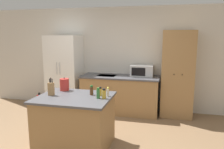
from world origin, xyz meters
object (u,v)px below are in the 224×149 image
spice_bottle_short_red (92,90)px  spice_bottle_amber_oil (108,92)px  kettle (64,84)px  fire_extinguisher (40,101)px  microwave (142,71)px  spice_bottle_pale_salt (104,94)px  knife_block (51,89)px  spice_bottle_green_herb (98,93)px  spice_bottle_tall_dark (100,92)px  refrigerator (65,72)px  pantry_cabinet (177,74)px

spice_bottle_short_red → spice_bottle_amber_oil: bearing=-3.7°
kettle → fire_extinguisher: kettle is taller
microwave → spice_bottle_pale_salt: size_ratio=3.19×
knife_block → spice_bottle_short_red: 0.69m
spice_bottle_green_herb → fire_extinguisher: (-2.18, 1.72, -0.79)m
spice_bottle_tall_dark → spice_bottle_short_red: spice_bottle_short_red is taller
spice_bottle_pale_salt → refrigerator: bearing=130.4°
spice_bottle_pale_salt → fire_extinguisher: 2.95m
knife_block → spice_bottle_short_red: bearing=15.2°
microwave → spice_bottle_pale_salt: (-0.40, -1.98, -0.09)m
spice_bottle_amber_oil → spice_bottle_green_herb: (-0.12, -0.15, 0.01)m
spice_bottle_amber_oil → spice_bottle_pale_salt: (-0.03, -0.14, 0.01)m
knife_block → spice_bottle_amber_oil: (0.96, 0.16, -0.04)m
refrigerator → pantry_cabinet: 2.82m
pantry_cabinet → spice_bottle_green_herb: (-1.32, -1.94, -0.04)m
spice_bottle_tall_dark → fire_extinguisher: size_ratio=0.38×
spice_bottle_amber_oil → fire_extinguisher: spice_bottle_amber_oil is taller
spice_bottle_green_herb → kettle: size_ratio=0.71×
spice_bottle_tall_dark → spice_bottle_pale_salt: size_ratio=0.89×
pantry_cabinet → kettle: 2.62m
pantry_cabinet → spice_bottle_amber_oil: 2.16m
spice_bottle_short_red → spice_bottle_amber_oil: spice_bottle_short_red is taller
kettle → pantry_cabinet: bearing=37.4°
spice_bottle_amber_oil → fire_extinguisher: (-2.30, 1.57, -0.78)m
refrigerator → spice_bottle_green_herb: 2.41m
spice_bottle_tall_dark → spice_bottle_pale_salt: spice_bottle_pale_salt is taller
spice_bottle_green_herb → spice_bottle_amber_oil: bearing=50.4°
spice_bottle_short_red → kettle: bearing=162.7°
microwave → spice_bottle_amber_oil: size_ratio=3.48×
spice_bottle_amber_oil → microwave: bearing=78.6°
fire_extinguisher → spice_bottle_amber_oil: bearing=-34.3°
pantry_cabinet → kettle: bearing=-142.6°
spice_bottle_pale_salt → spice_bottle_green_herb: bearing=-175.5°
spice_bottle_pale_salt → microwave: bearing=78.6°
spice_bottle_tall_dark → spice_bottle_green_herb: 0.16m
kettle → fire_extinguisher: 2.13m
fire_extinguisher → refrigerator: bearing=13.9°
pantry_cabinet → spice_bottle_tall_dark: size_ratio=13.41×
knife_block → kettle: (0.07, 0.36, -0.00)m
spice_bottle_tall_dark → kettle: 0.78m
pantry_cabinet → spice_bottle_amber_oil: pantry_cabinet is taller
spice_bottle_amber_oil → kettle: kettle is taller
spice_bottle_short_red → fire_extinguisher: bearing=142.3°
kettle → knife_block: bearing=-100.9°
pantry_cabinet → knife_block: 2.91m
microwave → spice_bottle_green_herb: microwave is taller
spice_bottle_tall_dark → spice_bottle_amber_oil: 0.14m
spice_bottle_green_herb → spice_bottle_short_red: bearing=135.5°
knife_block → spice_bottle_short_red: knife_block is taller
microwave → knife_block: size_ratio=1.78×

